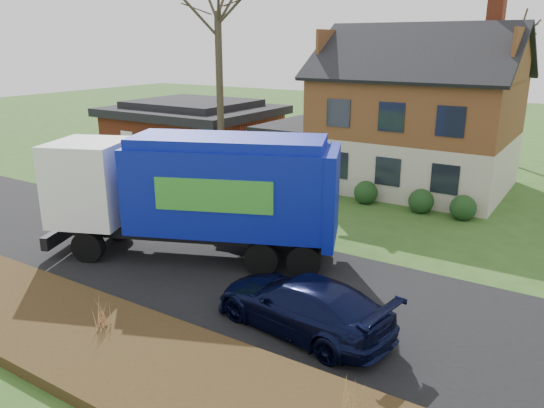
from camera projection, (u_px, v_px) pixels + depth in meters
The scene contains 11 objects.
ground at pixel (216, 269), 17.57m from camera, with size 120.00×120.00×0.00m, color #2A4F1A.
road at pixel (216, 269), 17.56m from camera, with size 80.00×7.00×0.02m, color black.
mulch_verge at pixel (83, 337), 13.25m from camera, with size 80.00×3.50×0.30m, color black.
main_house at pixel (408, 107), 26.82m from camera, with size 12.95×8.95×9.26m.
ranch_house at pixel (194, 130), 33.68m from camera, with size 9.80×8.20×3.70m.
garbage_truck at pixel (199, 189), 17.89m from camera, with size 10.22×6.30×4.27m.
silver_sedan at pixel (269, 220), 20.30m from camera, with size 1.45×4.15×1.37m, color #B0B2B8.
navy_wagon at pixel (302, 304), 13.68m from camera, with size 2.03×5.00×1.45m, color black.
tree_back at pixel (517, 21), 31.06m from camera, with size 3.17×3.17×10.04m.
grass_clump_mid at pixel (101, 312), 13.30m from camera, with size 0.31×0.25×0.85m.
grass_clump_east at pixel (354, 399), 10.01m from camera, with size 0.37×0.30×0.91m.
Camera 1 is at (10.28, -12.61, 7.22)m, focal length 35.00 mm.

